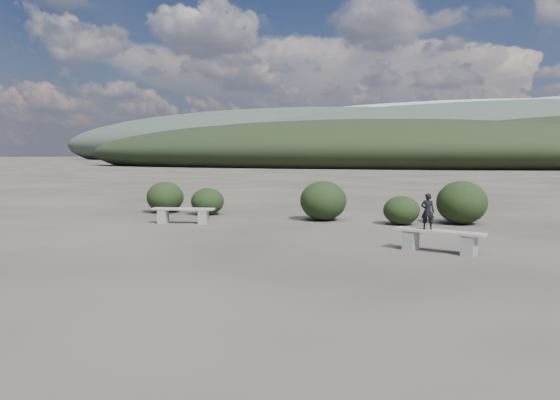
% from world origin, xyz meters
% --- Properties ---
extents(ground, '(1200.00, 1200.00, 0.00)m').
position_xyz_m(ground, '(0.00, 0.00, 0.00)').
color(ground, '#2E2A24').
rests_on(ground, ground).
extents(bench_left, '(2.01, 0.95, 0.49)m').
position_xyz_m(bench_left, '(-4.50, 6.23, 0.30)').
color(bench_left, gray).
rests_on(bench_left, ground).
extents(bench_right, '(2.03, 0.83, 0.50)m').
position_xyz_m(bench_right, '(3.61, 4.03, 0.30)').
color(bench_right, gray).
rests_on(bench_right, ground).
extents(seated_person, '(0.31, 0.21, 0.82)m').
position_xyz_m(seated_person, '(3.34, 4.09, 0.91)').
color(seated_person, black).
rests_on(seated_person, bench_right).
extents(shrub_a, '(1.20, 1.20, 0.98)m').
position_xyz_m(shrub_a, '(-5.10, 8.77, 0.49)').
color(shrub_a, black).
rests_on(shrub_a, ground).
extents(shrub_b, '(1.54, 1.54, 1.32)m').
position_xyz_m(shrub_b, '(-0.67, 8.74, 0.66)').
color(shrub_b, black).
rests_on(shrub_b, ground).
extents(shrub_c, '(1.13, 1.13, 0.90)m').
position_xyz_m(shrub_c, '(1.94, 8.62, 0.45)').
color(shrub_c, black).
rests_on(shrub_c, ground).
extents(shrub_d, '(1.56, 1.56, 1.37)m').
position_xyz_m(shrub_d, '(3.66, 9.49, 0.68)').
color(shrub_d, black).
rests_on(shrub_d, ground).
extents(shrub_f, '(1.39, 1.39, 1.17)m').
position_xyz_m(shrub_f, '(-6.94, 8.77, 0.59)').
color(shrub_f, black).
rests_on(shrub_f, ground).
extents(mountain_ridges, '(500.00, 400.00, 56.00)m').
position_xyz_m(mountain_ridges, '(-7.48, 339.06, 10.84)').
color(mountain_ridges, black).
rests_on(mountain_ridges, ground).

